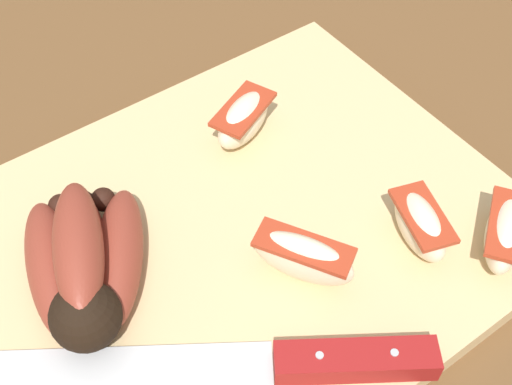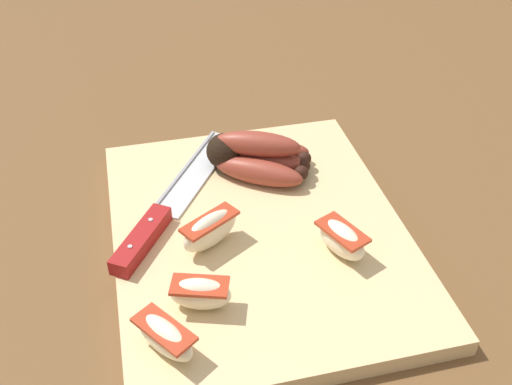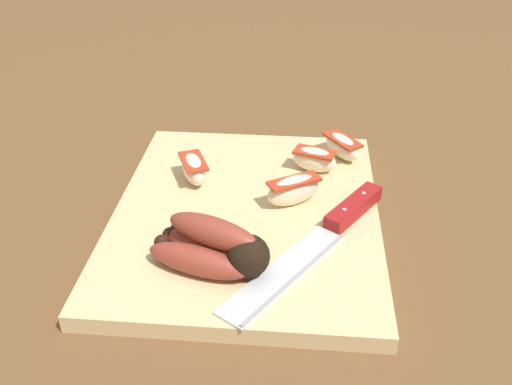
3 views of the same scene
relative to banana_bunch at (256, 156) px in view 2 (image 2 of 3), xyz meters
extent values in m
plane|color=brown|center=(-0.11, 0.02, -0.04)|extent=(6.00, 6.00, 0.00)
cube|color=#DBBC84|center=(-0.10, 0.03, -0.03)|extent=(0.40, 0.32, 0.02)
sphere|color=black|center=(0.02, 0.04, 0.00)|extent=(0.04, 0.04, 0.04)
ellipsoid|color=brown|center=(-0.02, 0.00, -0.01)|extent=(0.09, 0.11, 0.03)
sphere|color=black|center=(-0.04, -0.05, -0.01)|extent=(0.02, 0.02, 0.02)
ellipsoid|color=brown|center=(0.00, -0.01, -0.01)|extent=(0.07, 0.11, 0.03)
sphere|color=black|center=(-0.02, -0.05, -0.01)|extent=(0.02, 0.02, 0.02)
ellipsoid|color=brown|center=(0.02, -0.02, -0.01)|extent=(0.06, 0.12, 0.03)
sphere|color=black|center=(-0.01, -0.06, -0.01)|extent=(0.02, 0.02, 0.02)
ellipsoid|color=brown|center=(0.00, 0.00, 0.02)|extent=(0.07, 0.11, 0.03)
cylinder|color=white|center=(-0.01, -0.02, 0.01)|extent=(0.02, 0.02, 0.00)
cube|color=silver|center=(0.01, 0.07, -0.02)|extent=(0.17, 0.13, 0.00)
cube|color=#99999E|center=(0.02, 0.09, -0.02)|extent=(0.15, 0.10, 0.00)
cube|color=maroon|center=(-0.10, 0.15, -0.01)|extent=(0.10, 0.07, 0.02)
cylinder|color=#B2B2B7|center=(-0.12, 0.16, 0.00)|extent=(0.00, 0.01, 0.00)
cylinder|color=#B2B2B7|center=(-0.09, 0.14, 0.00)|extent=(0.00, 0.01, 0.00)
ellipsoid|color=#F4E5C1|center=(-0.20, 0.10, 0.00)|extent=(0.04, 0.06, 0.03)
cube|color=#B2381E|center=(-0.20, 0.10, 0.01)|extent=(0.04, 0.06, 0.00)
ellipsoid|color=#F4E5C1|center=(-0.12, 0.08, 0.00)|extent=(0.06, 0.07, 0.04)
cube|color=#B2381E|center=(-0.12, 0.08, 0.01)|extent=(0.05, 0.07, 0.00)
ellipsoid|color=#F4E5C1|center=(-0.16, -0.05, 0.00)|extent=(0.07, 0.05, 0.04)
cube|color=#B2381E|center=(-0.16, -0.05, 0.01)|extent=(0.06, 0.05, 0.00)
ellipsoid|color=#F4E5C1|center=(-0.25, 0.14, -0.01)|extent=(0.07, 0.06, 0.03)
cube|color=#B2381E|center=(-0.25, 0.14, 0.01)|extent=(0.06, 0.06, 0.00)
camera|label=1|loc=(0.05, 0.26, 0.37)|focal=46.70mm
camera|label=2|loc=(-0.60, 0.14, 0.43)|focal=42.96mm
camera|label=3|loc=(0.47, 0.08, 0.37)|focal=40.18mm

